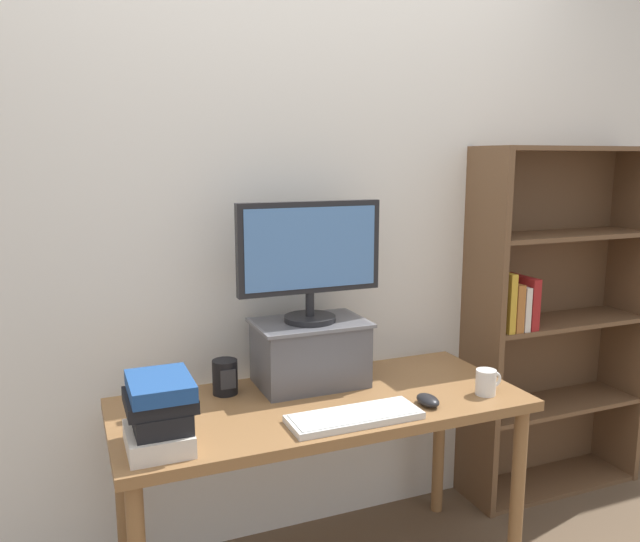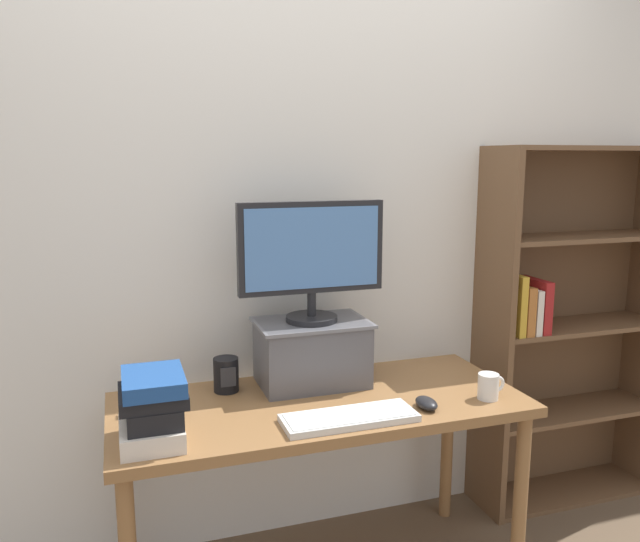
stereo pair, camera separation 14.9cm
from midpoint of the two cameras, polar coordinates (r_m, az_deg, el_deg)
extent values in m
cube|color=silver|center=(2.46, -5.40, 4.66)|extent=(7.00, 0.08, 2.60)
cube|color=olive|center=(2.22, -1.85, -12.14)|extent=(1.42, 0.61, 0.04)
cylinder|color=olive|center=(2.47, 15.86, -19.23)|extent=(0.05, 0.05, 0.68)
cylinder|color=olive|center=(2.49, -19.34, -19.24)|extent=(0.05, 0.05, 0.68)
cylinder|color=olive|center=(2.84, 9.30, -14.88)|extent=(0.05, 0.05, 0.68)
cube|color=brown|center=(2.77, 13.07, -5.57)|extent=(0.03, 0.28, 1.59)
cube|color=brown|center=(3.32, 25.05, -3.65)|extent=(0.03, 0.28, 1.59)
cube|color=brown|center=(3.13, 17.98, -4.00)|extent=(0.87, 0.01, 1.59)
cube|color=brown|center=(3.31, 18.76, -17.80)|extent=(0.81, 0.27, 0.02)
cube|color=brown|center=(3.15, 19.18, -11.39)|extent=(0.81, 0.27, 0.02)
cube|color=brown|center=(3.03, 19.62, -4.37)|extent=(0.81, 0.27, 0.02)
cube|color=brown|center=(2.96, 20.09, 3.11)|extent=(0.81, 0.27, 0.02)
cube|color=brown|center=(2.94, 20.55, 10.43)|extent=(0.81, 0.27, 0.02)
cube|color=gold|center=(2.75, 14.55, -2.61)|extent=(0.03, 0.20, 0.25)
cube|color=#AD662D|center=(2.78, 15.20, -3.02)|extent=(0.04, 0.20, 0.20)
cube|color=silver|center=(2.80, 15.84, -3.09)|extent=(0.03, 0.20, 0.19)
cube|color=maroon|center=(2.83, 16.51, -2.68)|extent=(0.04, 0.20, 0.22)
cube|color=#515156|center=(2.32, -2.78, -7.48)|extent=(0.39, 0.26, 0.24)
cube|color=slate|center=(2.29, -2.81, -4.76)|extent=(0.41, 0.28, 0.01)
cylinder|color=black|center=(2.28, -2.81, -4.37)|extent=(0.19, 0.19, 0.02)
cylinder|color=black|center=(2.27, -2.82, -3.06)|extent=(0.03, 0.03, 0.09)
cube|color=black|center=(2.23, -2.87, 2.16)|extent=(0.54, 0.04, 0.33)
cube|color=#4C7AB7|center=(2.21, -2.70, 2.09)|extent=(0.49, 0.00, 0.29)
cube|color=silver|center=(2.05, 1.03, -13.24)|extent=(0.43, 0.16, 0.02)
cube|color=white|center=(2.04, 1.03, -12.92)|extent=(0.41, 0.14, 0.00)
ellipsoid|color=black|center=(2.18, 7.87, -11.65)|extent=(0.06, 0.10, 0.04)
cube|color=silver|center=(1.94, -16.77, -14.47)|extent=(0.18, 0.22, 0.06)
cube|color=black|center=(1.93, -16.60, -12.61)|extent=(0.16, 0.22, 0.06)
cube|color=black|center=(1.90, -16.69, -11.27)|extent=(0.19, 0.20, 0.04)
cube|color=navy|center=(1.89, -16.67, -10.02)|extent=(0.18, 0.23, 0.05)
cylinder|color=white|center=(2.30, 13.11, -9.90)|extent=(0.07, 0.07, 0.09)
torus|color=white|center=(2.32, 13.85, -9.64)|extent=(0.06, 0.01, 0.06)
cylinder|color=black|center=(2.28, -10.57, -9.52)|extent=(0.09, 0.09, 0.12)
cube|color=#2D2D30|center=(2.23, -10.32, -9.76)|extent=(0.05, 0.00, 0.07)
camera|label=1|loc=(0.07, -91.99, -0.36)|focal=35.00mm
camera|label=2|loc=(0.07, 88.01, 0.36)|focal=35.00mm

